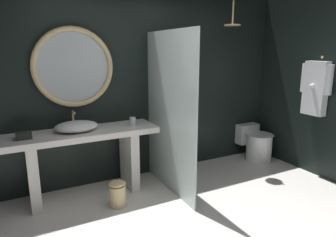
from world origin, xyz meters
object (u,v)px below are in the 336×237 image
at_px(round_wall_mirror, 74,67).
at_px(hanging_bathrobe, 316,86).
at_px(tissue_box, 24,136).
at_px(waste_bin, 118,193).
at_px(tumbler_cup, 133,121).
at_px(rain_shower_head, 233,23).
at_px(toilet, 256,144).
at_px(vessel_sink, 76,126).

distance_m(round_wall_mirror, hanging_bathrobe, 3.24).
relative_size(tissue_box, waste_bin, 0.53).
xyz_separation_m(tumbler_cup, tissue_box, (-1.27, -0.01, -0.02)).
bearing_deg(round_wall_mirror, rain_shower_head, -7.94).
height_order(round_wall_mirror, waste_bin, round_wall_mirror).
bearing_deg(rain_shower_head, tumbler_cup, 179.54).
height_order(rain_shower_head, waste_bin, rain_shower_head).
xyz_separation_m(tissue_box, round_wall_mirror, (0.63, 0.30, 0.70)).
bearing_deg(toilet, round_wall_mirror, 174.25).
bearing_deg(rain_shower_head, toilet, 1.83).
bearing_deg(vessel_sink, toilet, -1.10).
distance_m(tumbler_cup, toilet, 2.26).
height_order(tissue_box, round_wall_mirror, round_wall_mirror).
bearing_deg(waste_bin, tumbler_cup, 48.52).
bearing_deg(vessel_sink, tissue_box, -173.19).
xyz_separation_m(round_wall_mirror, toilet, (2.80, -0.28, -1.32)).
bearing_deg(hanging_bathrobe, toilet, 106.36).
bearing_deg(rain_shower_head, vessel_sink, 178.07).
distance_m(rain_shower_head, toilet, 2.00).
distance_m(rain_shower_head, waste_bin, 2.79).
xyz_separation_m(vessel_sink, toilet, (2.86, -0.05, -0.63)).
bearing_deg(round_wall_mirror, tumbler_cup, -24.63).
distance_m(vessel_sink, round_wall_mirror, 0.72).
distance_m(hanging_bathrobe, toilet, 1.33).
bearing_deg(hanging_bathrobe, waste_bin, 172.11).
bearing_deg(hanging_bathrobe, rain_shower_head, 137.96).
distance_m(vessel_sink, toilet, 2.93).
bearing_deg(hanging_bathrobe, round_wall_mirror, 160.34).
xyz_separation_m(tissue_box, rain_shower_head, (2.81, -0.01, 1.28)).
relative_size(vessel_sink, tissue_box, 3.10).
height_order(vessel_sink, round_wall_mirror, round_wall_mirror).
relative_size(tumbler_cup, tissue_box, 0.67).
bearing_deg(rain_shower_head, waste_bin, -168.15).
height_order(tissue_box, waste_bin, tissue_box).
relative_size(vessel_sink, hanging_bathrobe, 0.62).
relative_size(vessel_sink, tumbler_cup, 4.62).
xyz_separation_m(round_wall_mirror, hanging_bathrobe, (3.04, -1.09, -0.28)).
bearing_deg(waste_bin, toilet, 9.39).
bearing_deg(waste_bin, round_wall_mirror, 111.06).
height_order(tumbler_cup, toilet, tumbler_cup).
height_order(round_wall_mirror, hanging_bathrobe, round_wall_mirror).
bearing_deg(tumbler_cup, waste_bin, -131.48).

